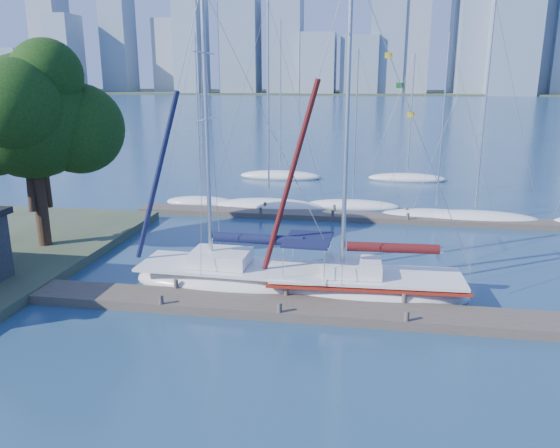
# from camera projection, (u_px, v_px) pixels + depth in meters

# --- Properties ---
(ground) EXTENTS (700.00, 700.00, 0.00)m
(ground) POSITION_uv_depth(u_px,v_px,m) (283.00, 312.00, 22.91)
(ground) COLOR navy
(ground) RESTS_ON ground
(near_dock) EXTENTS (26.00, 2.00, 0.40)m
(near_dock) POSITION_uv_depth(u_px,v_px,m) (283.00, 308.00, 22.85)
(near_dock) COLOR #443A32
(near_dock) RESTS_ON ground
(far_dock) EXTENTS (30.00, 1.80, 0.36)m
(far_dock) POSITION_uv_depth(u_px,v_px,m) (348.00, 217.00, 37.78)
(far_dock) COLOR #443A32
(far_dock) RESTS_ON ground
(far_shore) EXTENTS (800.00, 100.00, 1.50)m
(far_shore) POSITION_uv_depth(u_px,v_px,m) (367.00, 93.00, 327.61)
(far_shore) COLOR #38472D
(far_shore) RESTS_ON ground
(tree) EXTENTS (8.79, 8.01, 11.45)m
(tree) POSITION_uv_depth(u_px,v_px,m) (31.00, 114.00, 28.53)
(tree) COLOR #2F2014
(tree) RESTS_ON ground
(sailboat_navy) EXTENTS (9.64, 3.44, 13.86)m
(sailboat_navy) POSITION_uv_depth(u_px,v_px,m) (234.00, 268.00, 25.27)
(sailboat_navy) COLOR silver
(sailboat_navy) RESTS_ON ground
(sailboat_maroon) EXTENTS (9.23, 3.36, 14.64)m
(sailboat_maroon) POSITION_uv_depth(u_px,v_px,m) (366.00, 274.00, 24.22)
(sailboat_maroon) COLOR silver
(sailboat_maroon) RESTS_ON ground
(bg_boat_0) EXTENTS (5.82, 3.31, 12.89)m
(bg_boat_0) POSITION_uv_depth(u_px,v_px,m) (201.00, 201.00, 41.98)
(bg_boat_0) COLOR silver
(bg_boat_0) RESTS_ON ground
(bg_boat_1) EXTENTS (8.40, 3.94, 14.92)m
(bg_boat_1) POSITION_uv_depth(u_px,v_px,m) (269.00, 206.00, 40.38)
(bg_boat_1) COLOR silver
(bg_boat_1) RESTS_ON ground
(bg_boat_2) EXTENTS (7.23, 3.10, 11.76)m
(bg_boat_2) POSITION_uv_depth(u_px,v_px,m) (353.00, 205.00, 40.92)
(bg_boat_2) COLOR silver
(bg_boat_2) RESTS_ON ground
(bg_boat_3) EXTENTS (7.99, 3.38, 12.59)m
(bg_boat_3) POSITION_uv_depth(u_px,v_px,m) (436.00, 216.00, 37.67)
(bg_boat_3) COLOR silver
(bg_boat_3) RESTS_ON ground
(bg_boat_4) EXTENTS (8.85, 3.96, 14.55)m
(bg_boat_4) POSITION_uv_depth(u_px,v_px,m) (474.00, 218.00, 37.06)
(bg_boat_4) COLOR silver
(bg_boat_4) RESTS_ON ground
(bg_boat_6) EXTENTS (8.17, 3.37, 14.98)m
(bg_boat_6) POSITION_uv_depth(u_px,v_px,m) (280.00, 175.00, 52.88)
(bg_boat_6) COLOR silver
(bg_boat_6) RESTS_ON ground
(bg_boat_7) EXTENTS (7.55, 3.79, 11.90)m
(bg_boat_7) POSITION_uv_depth(u_px,v_px,m) (407.00, 178.00, 51.75)
(bg_boat_7) COLOR silver
(bg_boat_7) RESTS_ON ground
(skyline) EXTENTS (504.13, 51.31, 105.26)m
(skyline) POSITION_uv_depth(u_px,v_px,m) (407.00, 28.00, 287.38)
(skyline) COLOR gray
(skyline) RESTS_ON ground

